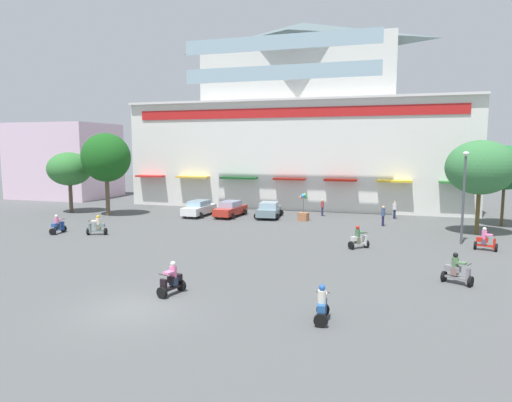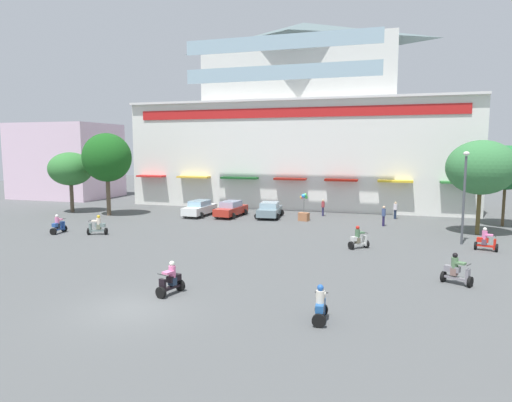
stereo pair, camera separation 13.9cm
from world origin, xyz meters
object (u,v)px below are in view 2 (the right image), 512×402
(scooter_rider_6, at_px, (98,226))
(scooter_rider_4, at_px, (456,271))
(parked_car_2, at_px, (270,210))
(plaza_tree_3, at_px, (506,168))
(balloon_vendor_cart, at_px, (304,209))
(plaza_tree_2, at_px, (107,158))
(pedestrian_1, at_px, (323,206))
(scooter_rider_7, at_px, (359,239))
(pedestrian_0, at_px, (395,209))
(plaza_tree_0, at_px, (70,169))
(scooter_rider_1, at_px, (58,225))
(parked_car_0, at_px, (200,208))
(scooter_rider_2, at_px, (171,281))
(parked_car_1, at_px, (231,209))
(pedestrian_2, at_px, (384,214))
(plaza_tree_1, at_px, (481,168))
(scooter_rider_5, at_px, (486,241))
(scooter_rider_3, at_px, (320,306))
(streetlamp_near, at_px, (464,190))

(scooter_rider_6, bearing_deg, scooter_rider_4, -12.82)
(scooter_rider_4, xyz_separation_m, scooter_rider_6, (-24.43, 5.56, -0.01))
(parked_car_2, bearing_deg, scooter_rider_6, -131.41)
(plaza_tree_3, bearing_deg, balloon_vendor_cart, -172.73)
(plaza_tree_2, distance_m, pedestrian_1, 21.42)
(scooter_rider_7, relative_size, pedestrian_0, 0.95)
(plaza_tree_0, relative_size, scooter_rider_1, 4.00)
(parked_car_0, height_order, scooter_rider_2, scooter_rider_2)
(parked_car_2, xyz_separation_m, scooter_rider_1, (-13.66, -12.22, -0.12))
(plaza_tree_0, distance_m, scooter_rider_1, 12.41)
(parked_car_0, distance_m, parked_car_1, 3.09)
(scooter_rider_6, bearing_deg, scooter_rider_2, -42.55)
(scooter_rider_4, distance_m, scooter_rider_7, 8.23)
(plaza_tree_2, xyz_separation_m, pedestrian_2, (25.83, 1.54, -4.63))
(plaza_tree_1, xyz_separation_m, parked_car_2, (-17.32, 3.42, -4.36))
(scooter_rider_1, distance_m, pedestrian_0, 29.14)
(plaza_tree_3, bearing_deg, pedestrian_1, 175.23)
(plaza_tree_0, bearing_deg, scooter_rider_5, -10.20)
(scooter_rider_4, bearing_deg, plaza_tree_1, 76.66)
(scooter_rider_7, bearing_deg, pedestrian_2, 81.05)
(pedestrian_2, bearing_deg, pedestrian_1, 144.21)
(scooter_rider_3, relative_size, scooter_rider_6, 0.98)
(plaza_tree_1, distance_m, scooter_rider_4, 15.01)
(plaza_tree_0, xyz_separation_m, scooter_rider_5, (37.15, -6.69, -3.81))
(scooter_rider_7, bearing_deg, parked_car_1, 140.71)
(scooter_rider_7, xyz_separation_m, streetlamp_near, (6.70, 3.38, 3.10))
(scooter_rider_4, xyz_separation_m, streetlamp_near, (1.63, 9.86, 3.08))
(parked_car_2, height_order, pedestrian_2, pedestrian_2)
(parked_car_2, height_order, scooter_rider_7, scooter_rider_7)
(scooter_rider_5, bearing_deg, scooter_rider_7, -167.51)
(plaza_tree_1, xyz_separation_m, scooter_rider_1, (-30.99, -8.80, -4.48))
(scooter_rider_3, relative_size, scooter_rider_4, 0.97)
(scooter_rider_2, relative_size, pedestrian_2, 0.89)
(plaza_tree_2, relative_size, scooter_rider_6, 5.20)
(pedestrian_1, bearing_deg, scooter_rider_4, -64.82)
(scooter_rider_6, distance_m, balloon_vendor_cart, 17.62)
(scooter_rider_7, bearing_deg, parked_car_0, 147.81)
(plaza_tree_0, bearing_deg, scooter_rider_3, -36.82)
(parked_car_1, bearing_deg, pedestrian_2, -4.53)
(scooter_rider_7, xyz_separation_m, pedestrian_1, (-4.25, 13.34, 0.30))
(scooter_rider_2, relative_size, scooter_rider_7, 1.00)
(scooter_rider_4, distance_m, pedestrian_0, 20.19)
(plaza_tree_0, bearing_deg, pedestrian_2, 1.48)
(scooter_rider_3, xyz_separation_m, pedestrian_0, (3.00, 26.58, 0.31))
(scooter_rider_1, bearing_deg, parked_car_2, 41.80)
(scooter_rider_3, xyz_separation_m, streetlamp_near, (7.26, 16.43, 3.13))
(scooter_rider_3, height_order, pedestrian_0, pedestrian_0)
(scooter_rider_6, relative_size, pedestrian_1, 0.95)
(scooter_rider_2, xyz_separation_m, pedestrian_1, (3.25, 25.14, 0.29))
(plaza_tree_2, height_order, pedestrian_0, plaza_tree_2)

